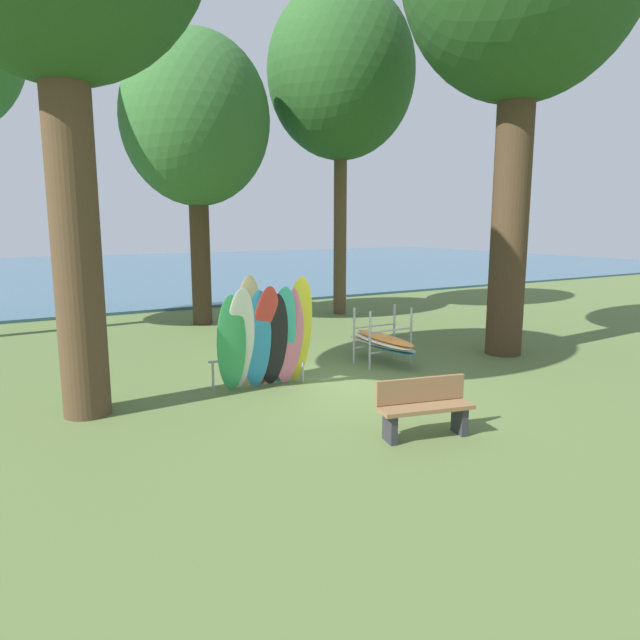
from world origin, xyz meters
The scene contains 7 objects.
ground_plane centered at (0.00, 0.00, 0.00)m, with size 80.00×80.00×0.00m, color #566B38.
lake_water centered at (0.00, 28.99, 0.05)m, with size 80.00×36.00×0.10m, color #38607A.
tree_far_left_back centered at (-0.14, 7.94, 5.97)m, with size 4.30×4.30×8.51m.
tree_far_right_back centered at (4.57, 7.51, 7.77)m, with size 4.74×4.74×10.54m.
leaning_board_pile centered at (-1.46, 0.52, 0.99)m, with size 1.98×1.12×2.20m.
board_storage_rack centered at (1.63, 1.09, 0.50)m, with size 1.15×2.13×1.25m.
park_bench centered at (-0.45, -2.72, 0.45)m, with size 1.46×0.71×0.85m.
Camera 1 is at (-5.75, -8.79, 3.08)m, focal length 32.00 mm.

